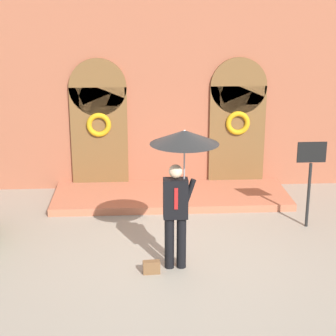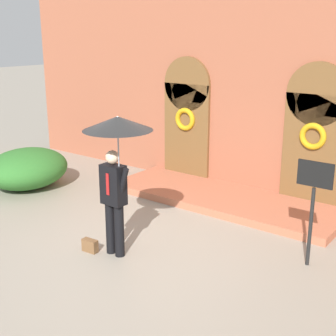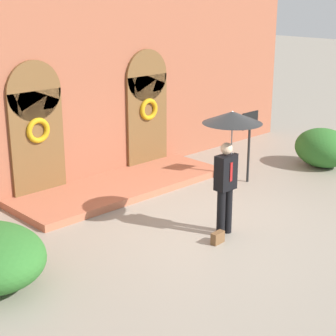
{
  "view_description": "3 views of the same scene",
  "coord_description": "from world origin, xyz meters",
  "px_view_note": "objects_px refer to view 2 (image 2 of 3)",
  "views": [
    {
      "loc": [
        -0.76,
        -8.72,
        4.37
      ],
      "look_at": [
        -0.18,
        1.11,
        1.33
      ],
      "focal_mm": 60.0,
      "sensor_mm": 36.0,
      "label": 1
    },
    {
      "loc": [
        4.91,
        -5.39,
        3.6
      ],
      "look_at": [
        -0.13,
        1.22,
        1.18
      ],
      "focal_mm": 50.0,
      "sensor_mm": 36.0,
      "label": 2
    },
    {
      "loc": [
        -7.7,
        -6.59,
        4.47
      ],
      "look_at": [
        -0.29,
        1.16,
        1.03
      ],
      "focal_mm": 60.0,
      "sensor_mm": 36.0,
      "label": 3
    }
  ],
  "objects_px": {
    "shrub_left": "(27,168)",
    "person_with_umbrella": "(117,144)",
    "handbag": "(90,246)",
    "sign_post": "(313,196)"
  },
  "relations": [
    {
      "from": "shrub_left",
      "to": "person_with_umbrella",
      "type": "bearing_deg",
      "value": -17.23
    },
    {
      "from": "handbag",
      "to": "sign_post",
      "type": "relative_size",
      "value": 0.16
    },
    {
      "from": "handbag",
      "to": "shrub_left",
      "type": "distance_m",
      "value": 4.02
    },
    {
      "from": "sign_post",
      "to": "person_with_umbrella",
      "type": "bearing_deg",
      "value": -148.62
    },
    {
      "from": "sign_post",
      "to": "shrub_left",
      "type": "distance_m",
      "value": 6.87
    },
    {
      "from": "handbag",
      "to": "shrub_left",
      "type": "xyz_separation_m",
      "value": [
        -3.71,
        1.51,
        0.36
      ]
    },
    {
      "from": "person_with_umbrella",
      "to": "shrub_left",
      "type": "distance_m",
      "value": 4.64
    },
    {
      "from": "person_with_umbrella",
      "to": "shrub_left",
      "type": "height_order",
      "value": "person_with_umbrella"
    },
    {
      "from": "person_with_umbrella",
      "to": "sign_post",
      "type": "bearing_deg",
      "value": 31.38
    },
    {
      "from": "person_with_umbrella",
      "to": "shrub_left",
      "type": "xyz_separation_m",
      "value": [
        -4.22,
        1.31,
        -1.44
      ]
    }
  ]
}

